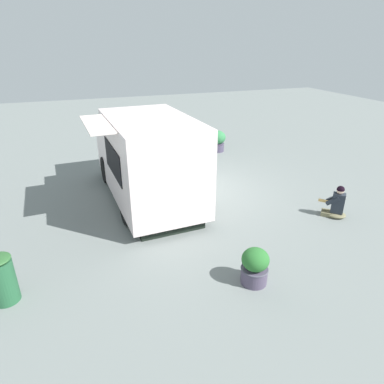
% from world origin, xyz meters
% --- Properties ---
extents(ground_plane, '(40.00, 40.00, 0.00)m').
position_xyz_m(ground_plane, '(0.00, 0.00, 0.00)').
color(ground_plane, slate).
extents(food_truck, '(5.34, 2.84, 2.57)m').
position_xyz_m(food_truck, '(-0.17, 1.34, 1.23)').
color(food_truck, white).
rests_on(food_truck, ground_plane).
extents(person_customer, '(0.72, 0.72, 0.91)m').
position_xyz_m(person_customer, '(-3.10, -3.19, 0.34)').
color(person_customer, '#736E4F').
rests_on(person_customer, ground_plane).
extents(planter_flowering_near, '(0.68, 0.68, 0.90)m').
position_xyz_m(planter_flowering_near, '(3.44, -2.57, 0.48)').
color(planter_flowering_near, '#49415A').
rests_on(planter_flowering_near, ground_plane).
extents(planter_flowering_far, '(0.55, 0.55, 0.77)m').
position_xyz_m(planter_flowering_far, '(-4.78, 0.26, 0.39)').
color(planter_flowering_far, '#4D445B').
rests_on(planter_flowering_far, ground_plane).
extents(trash_bin, '(0.48, 0.48, 0.96)m').
position_xyz_m(trash_bin, '(-3.67, 4.82, 0.49)').
color(trash_bin, '#255C38').
rests_on(trash_bin, ground_plane).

